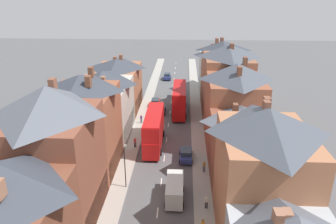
{
  "coord_description": "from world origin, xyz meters",
  "views": [
    {
      "loc": [
        2.66,
        -17.24,
        23.51
      ],
      "look_at": [
        -0.2,
        38.51,
        1.46
      ],
      "focal_mm": 35.0,
      "sensor_mm": 36.0,
      "label": 1
    }
  ],
  "objects_px": {
    "car_parked_left_a": "(180,93)",
    "pedestrian_mid_left": "(207,201)",
    "delivery_van": "(175,189)",
    "car_parked_right_a": "(186,154)",
    "car_mid_black": "(155,103)",
    "street_lamp": "(125,164)",
    "car_near_blue": "(160,109)",
    "pedestrian_mid_right": "(204,166)",
    "double_decker_bus_mid_street": "(154,129)",
    "car_near_silver": "(167,76)",
    "pedestrian_far_right": "(141,118)",
    "double_decker_bus_lead": "(179,99)",
    "pedestrian_far_left": "(135,142)"
  },
  "relations": [
    {
      "from": "car_parked_left_a",
      "to": "pedestrian_mid_left",
      "type": "bearing_deg",
      "value": -84.73
    },
    {
      "from": "delivery_van",
      "to": "car_parked_right_a",
      "type": "bearing_deg",
      "value": 82.08
    },
    {
      "from": "car_mid_black",
      "to": "pedestrian_mid_left",
      "type": "bearing_deg",
      "value": -75.28
    },
    {
      "from": "delivery_van",
      "to": "street_lamp",
      "type": "xyz_separation_m",
      "value": [
        -6.05,
        2.1,
        1.9
      ]
    },
    {
      "from": "car_near_blue",
      "to": "car_parked_left_a",
      "type": "relative_size",
      "value": 1.01
    },
    {
      "from": "delivery_van",
      "to": "pedestrian_mid_right",
      "type": "relative_size",
      "value": 3.23
    },
    {
      "from": "car_near_blue",
      "to": "street_lamp",
      "type": "bearing_deg",
      "value": -95.64
    },
    {
      "from": "car_parked_right_a",
      "to": "delivery_van",
      "type": "height_order",
      "value": "delivery_van"
    },
    {
      "from": "double_decker_bus_mid_street",
      "to": "car_near_silver",
      "type": "bearing_deg",
      "value": 89.99
    },
    {
      "from": "double_decker_bus_mid_street",
      "to": "car_mid_black",
      "type": "height_order",
      "value": "double_decker_bus_mid_street"
    },
    {
      "from": "car_near_silver",
      "to": "car_parked_left_a",
      "type": "xyz_separation_m",
      "value": [
        3.6,
        -13.8,
        0.03
      ]
    },
    {
      "from": "pedestrian_mid_right",
      "to": "pedestrian_far_right",
      "type": "bearing_deg",
      "value": 123.35
    },
    {
      "from": "car_near_blue",
      "to": "car_parked_left_a",
      "type": "xyz_separation_m",
      "value": [
        3.6,
        10.21,
        -0.0
      ]
    },
    {
      "from": "car_near_silver",
      "to": "car_mid_black",
      "type": "bearing_deg",
      "value": -93.66
    },
    {
      "from": "pedestrian_mid_left",
      "to": "street_lamp",
      "type": "distance_m",
      "value": 10.58
    },
    {
      "from": "double_decker_bus_lead",
      "to": "pedestrian_far_left",
      "type": "distance_m",
      "value": 16.29
    },
    {
      "from": "car_near_blue",
      "to": "pedestrian_far_right",
      "type": "bearing_deg",
      "value": -120.17
    },
    {
      "from": "delivery_van",
      "to": "street_lamp",
      "type": "distance_m",
      "value": 6.68
    },
    {
      "from": "street_lamp",
      "to": "pedestrian_far_right",
      "type": "bearing_deg",
      "value": 91.8
    },
    {
      "from": "pedestrian_mid_right",
      "to": "street_lamp",
      "type": "xyz_separation_m",
      "value": [
        -9.75,
        -3.77,
        2.21
      ]
    },
    {
      "from": "delivery_van",
      "to": "pedestrian_mid_right",
      "type": "height_order",
      "value": "delivery_van"
    },
    {
      "from": "car_mid_black",
      "to": "street_lamp",
      "type": "xyz_separation_m",
      "value": [
        -1.15,
        -28.5,
        2.42
      ]
    },
    {
      "from": "car_near_silver",
      "to": "pedestrian_mid_left",
      "type": "distance_m",
      "value": 53.07
    },
    {
      "from": "car_parked_right_a",
      "to": "pedestrian_mid_right",
      "type": "xyz_separation_m",
      "value": [
        2.4,
        -3.48,
        0.22
      ]
    },
    {
      "from": "delivery_van",
      "to": "car_parked_left_a",
      "type": "bearing_deg",
      "value": 90.0
    },
    {
      "from": "car_mid_black",
      "to": "pedestrian_mid_right",
      "type": "distance_m",
      "value": 26.18
    },
    {
      "from": "double_decker_bus_mid_street",
      "to": "pedestrian_far_right",
      "type": "height_order",
      "value": "double_decker_bus_mid_street"
    },
    {
      "from": "delivery_van",
      "to": "pedestrian_far_right",
      "type": "height_order",
      "value": "delivery_van"
    },
    {
      "from": "delivery_van",
      "to": "pedestrian_mid_right",
      "type": "bearing_deg",
      "value": 57.73
    },
    {
      "from": "car_parked_right_a",
      "to": "street_lamp",
      "type": "bearing_deg",
      "value": -135.39
    },
    {
      "from": "car_near_blue",
      "to": "pedestrian_far_right",
      "type": "distance_m",
      "value": 6.09
    },
    {
      "from": "pedestrian_mid_right",
      "to": "double_decker_bus_mid_street",
      "type": "bearing_deg",
      "value": 134.32
    },
    {
      "from": "car_parked_left_a",
      "to": "pedestrian_mid_left",
      "type": "relative_size",
      "value": 2.5
    },
    {
      "from": "double_decker_bus_lead",
      "to": "pedestrian_far_left",
      "type": "xyz_separation_m",
      "value": [
        -6.42,
        -14.86,
        -1.78
      ]
    },
    {
      "from": "double_decker_bus_lead",
      "to": "delivery_van",
      "type": "bearing_deg",
      "value": -89.98
    },
    {
      "from": "double_decker_bus_mid_street",
      "to": "delivery_van",
      "type": "distance_m",
      "value": 13.92
    },
    {
      "from": "car_near_silver",
      "to": "car_mid_black",
      "type": "xyz_separation_m",
      "value": [
        -1.3,
        -20.3,
        -0.0
      ]
    },
    {
      "from": "double_decker_bus_mid_street",
      "to": "car_parked_right_a",
      "type": "xyz_separation_m",
      "value": [
        4.91,
        -4.01,
        -2.0
      ]
    },
    {
      "from": "car_near_silver",
      "to": "car_parked_right_a",
      "type": "xyz_separation_m",
      "value": [
        4.9,
        -41.55,
        -0.01
      ]
    },
    {
      "from": "pedestrian_mid_right",
      "to": "pedestrian_far_left",
      "type": "relative_size",
      "value": 1.0
    },
    {
      "from": "pedestrian_mid_left",
      "to": "pedestrian_mid_right",
      "type": "bearing_deg",
      "value": 89.06
    },
    {
      "from": "car_parked_right_a",
      "to": "car_near_silver",
      "type": "bearing_deg",
      "value": 96.73
    },
    {
      "from": "car_parked_right_a",
      "to": "pedestrian_far_left",
      "type": "xyz_separation_m",
      "value": [
        -7.73,
        3.08,
        0.22
      ]
    },
    {
      "from": "car_parked_left_a",
      "to": "double_decker_bus_mid_street",
      "type": "bearing_deg",
      "value": -98.64
    },
    {
      "from": "pedestrian_mid_left",
      "to": "double_decker_bus_lead",
      "type": "bearing_deg",
      "value": 97.06
    },
    {
      "from": "double_decker_bus_mid_street",
      "to": "pedestrian_mid_right",
      "type": "distance_m",
      "value": 10.62
    },
    {
      "from": "car_near_blue",
      "to": "pedestrian_far_right",
      "type": "height_order",
      "value": "pedestrian_far_right"
    },
    {
      "from": "delivery_van",
      "to": "pedestrian_mid_left",
      "type": "relative_size",
      "value": 3.23
    },
    {
      "from": "car_near_silver",
      "to": "pedestrian_mid_right",
      "type": "xyz_separation_m",
      "value": [
        7.3,
        -45.03,
        0.21
      ]
    },
    {
      "from": "car_near_silver",
      "to": "pedestrian_mid_right",
      "type": "height_order",
      "value": "pedestrian_mid_right"
    }
  ]
}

